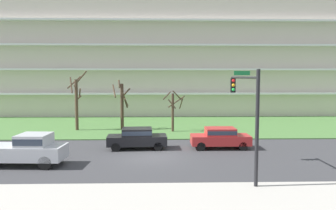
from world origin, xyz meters
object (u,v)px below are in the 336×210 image
object	(u,v)px
tree_center	(174,109)
sedan_black_near_left	(137,137)
pickup_silver_center_right	(24,149)
tree_far_left	(77,101)
tree_left	(122,104)
sedan_red_center_left	(220,137)
traffic_signal_mast	(246,103)

from	to	relation	value
tree_center	sedan_black_near_left	distance (m)	8.24
sedan_black_near_left	pickup_silver_center_right	size ratio (longest dim) A/B	0.82
tree_center	sedan_black_near_left	world-z (taller)	tree_center
tree_far_left	tree_left	bearing A→B (deg)	2.93
tree_left	sedan_black_near_left	world-z (taller)	tree_left
tree_far_left	sedan_black_near_left	size ratio (longest dim) A/B	1.34
sedan_red_center_left	traffic_signal_mast	size ratio (longest dim) A/B	0.77
tree_left	pickup_silver_center_right	size ratio (longest dim) A/B	0.93
pickup_silver_center_right	tree_center	bearing A→B (deg)	54.46
sedan_black_near_left	pickup_silver_center_right	xyz separation A→B (m)	(-6.56, -4.51, 0.14)
sedan_red_center_left	tree_left	bearing A→B (deg)	-46.53
tree_left	traffic_signal_mast	world-z (taller)	traffic_signal_mast
tree_center	sedan_black_near_left	bearing A→B (deg)	-112.13
sedan_red_center_left	tree_center	bearing A→B (deg)	-66.87
tree_left	traffic_signal_mast	xyz separation A→B (m)	(8.39, -15.92, 1.33)
tree_far_left	traffic_signal_mast	xyz separation A→B (m)	(12.89, -15.69, 0.95)
tree_center	pickup_silver_center_right	xyz separation A→B (m)	(-9.62, -12.04, -1.26)
tree_center	pickup_silver_center_right	bearing A→B (deg)	-128.64
tree_left	sedan_red_center_left	size ratio (longest dim) A/B	1.16
tree_left	tree_center	size ratio (longest dim) A/B	1.24
tree_far_left	pickup_silver_center_right	bearing A→B (deg)	-89.87
pickup_silver_center_right	sedan_red_center_left	bearing A→B (deg)	22.49
tree_center	traffic_signal_mast	distance (m)	15.06
tree_far_left	tree_center	size ratio (longest dim) A/B	1.46
pickup_silver_center_right	traffic_signal_mast	bearing A→B (deg)	-8.20
tree_left	tree_center	world-z (taller)	tree_left
tree_left	sedan_red_center_left	xyz separation A→B (m)	(8.36, -8.84, -1.78)
sedan_red_center_left	pickup_silver_center_right	bearing A→B (deg)	19.48
sedan_red_center_left	sedan_black_near_left	bearing A→B (deg)	0.09
tree_center	sedan_red_center_left	size ratio (longest dim) A/B	0.94
tree_far_left	tree_center	xyz separation A→B (m)	(9.65, -1.09, -0.76)
pickup_silver_center_right	traffic_signal_mast	xyz separation A→B (m)	(12.86, -2.57, 2.97)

